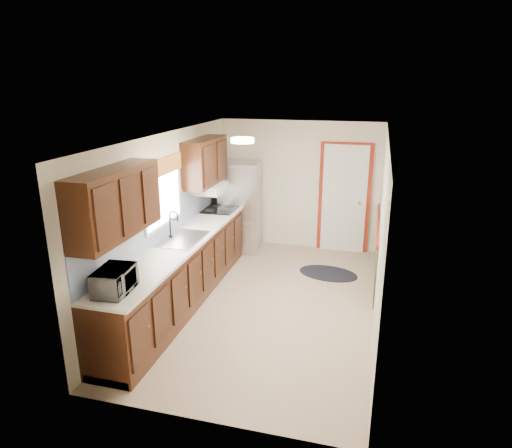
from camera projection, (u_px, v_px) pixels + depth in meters
The scene contains 8 objects.
room_shell at pixel (268, 224), 6.27m from camera, with size 3.20×5.20×2.52m.
kitchen_run at pixel (178, 250), 6.42m from camera, with size 0.63×4.00×2.20m.
back_wall_trim at pixel (351, 209), 8.16m from camera, with size 1.12×2.30×2.08m.
ceiling_fixture at pixel (242, 140), 5.81m from camera, with size 0.30×0.30×0.06m, color #FFD88C.
microwave at pixel (114, 278), 4.80m from camera, with size 0.49×0.27×0.33m, color white.
refrigerator at pixel (240, 207), 8.50m from camera, with size 0.76×0.74×1.67m.
rug at pixel (328, 273), 7.63m from camera, with size 0.98×0.63×0.01m, color black.
cooktop at pixel (220, 209), 7.93m from camera, with size 0.54×0.64×0.02m, color black.
Camera 1 is at (1.38, -5.82, 3.10)m, focal length 32.00 mm.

